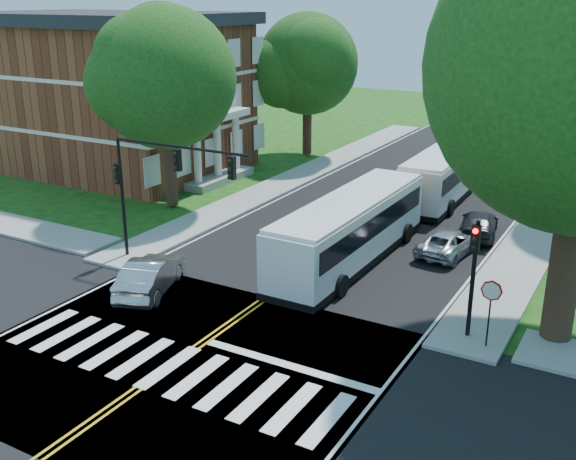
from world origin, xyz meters
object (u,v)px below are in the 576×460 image
Objects in this scene: bus_lead at (351,229)px; hatchback at (150,275)px; suv at (449,242)px; bus_follow at (447,172)px; signal_nw at (159,175)px; dark_sedan at (479,224)px; signal_ne at (474,264)px.

bus_lead reaches higher than hatchback.
hatchback reaches higher than suv.
signal_nw is at bearing 65.01° from bus_follow.
signal_nw reaches higher than dark_sedan.
bus_follow is 21.09m from hatchback.
signal_ne is 0.36× the size of bus_lead.
signal_ne is 0.99× the size of dark_sedan.
signal_ne is 0.37× the size of bus_follow.
bus_follow is (-6.22, 17.56, -1.35)m from signal_ne.
hatchback is at bearing 43.75° from dark_sedan.
signal_ne is 8.96m from suv.
hatchback is at bearing 53.63° from suv.
signal_nw is 1.67× the size of suv.
hatchback is (1.30, -2.46, -3.61)m from signal_nw.
hatchback is at bearing -62.06° from signal_nw.
suv is 0.96× the size of dark_sedan.
bus_follow reaches higher than suv.
bus_follow is 2.74× the size of suv.
signal_ne is at bearing 0.05° from signal_nw.
bus_lead is 5.08m from suv.
hatchback is (-12.75, -2.47, -2.20)m from signal_ne.
hatchback is (-6.53, -20.03, -0.84)m from bus_follow.
signal_nw is at bearing 34.84° from dark_sedan.
suv is (3.69, 3.33, -1.06)m from bus_lead.
bus_lead reaches higher than suv.
signal_nw is at bearing 33.86° from bus_lead.
dark_sedan is (3.64, -6.15, -0.95)m from bus_follow.
signal_ne reaches higher than suv.
signal_ne is 18.68m from bus_follow.
dark_sedan is (11.47, 11.42, -3.72)m from signal_nw.
signal_ne is (14.06, 0.01, -1.41)m from signal_nw.
dark_sedan is at bearing -93.81° from suv.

